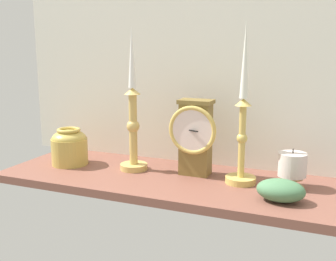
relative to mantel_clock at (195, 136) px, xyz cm
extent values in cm
cube|color=brown|center=(-7.17, -4.71, -13.28)|extent=(100.00, 36.00, 2.40)
cube|color=silver|center=(-7.17, 13.79, 20.42)|extent=(120.00, 2.00, 65.00)
cube|color=brown|center=(0.00, 0.72, -1.34)|extent=(8.86, 5.75, 21.49)
cube|color=brown|center=(0.00, 0.72, 10.01)|extent=(9.92, 6.44, 1.20)
torus|color=#D5B356|center=(0.00, -2.55, 2.11)|extent=(14.39, 1.31, 14.39)
cylinder|color=#F3DDD1|center=(0.00, -2.65, 2.11)|extent=(12.04, 0.40, 12.04)
cube|color=black|center=(0.00, -2.95, 2.11)|extent=(4.40, 2.48, 0.30)
cylinder|color=#D4B558|center=(14.47, -2.12, -11.18)|extent=(8.67, 8.67, 1.80)
cylinder|color=#D4B558|center=(14.47, -2.12, -0.14)|extent=(1.88, 1.88, 20.28)
sphere|color=#D4B558|center=(14.47, -2.12, 0.87)|extent=(3.02, 3.02, 3.02)
cone|color=#D4B558|center=(14.47, -2.12, 10.99)|extent=(4.58, 4.58, 2.00)
cone|color=white|center=(14.47, -2.12, 22.47)|extent=(2.36, 2.36, 20.96)
cylinder|color=tan|center=(-19.41, -1.99, -11.18)|extent=(8.55, 8.55, 1.80)
cylinder|color=tan|center=(-19.41, -1.99, 0.68)|extent=(2.52, 2.52, 21.92)
sphere|color=tan|center=(-19.41, -1.99, 1.77)|extent=(4.04, 4.04, 4.04)
cone|color=tan|center=(-19.41, -1.99, 12.64)|extent=(5.02, 5.02, 2.00)
cone|color=white|center=(-19.41, -1.99, 22.78)|extent=(2.40, 2.40, 18.30)
cylinder|color=gold|center=(-41.44, -5.20, -7.77)|extent=(11.72, 11.72, 8.63)
ellipsoid|color=gold|center=(-41.44, -5.20, -3.45)|extent=(11.13, 11.13, 5.57)
torus|color=gold|center=(-41.44, -5.20, -0.67)|extent=(7.61, 7.61, 1.16)
cylinder|color=#A58450|center=(28.11, -0.54, -10.67)|extent=(2.79, 2.79, 2.83)
cylinder|color=#A58450|center=(28.11, -0.54, -11.68)|extent=(6.98, 6.98, 0.80)
cylinder|color=#A58450|center=(28.11, -0.54, -9.25)|extent=(6.28, 6.28, 0.60)
cylinder|color=silver|center=(28.11, -0.54, -5.63)|extent=(7.71, 7.71, 6.43)
cylinder|color=black|center=(28.11, -0.54, -1.82)|extent=(0.30, 0.30, 1.20)
ellipsoid|color=#4B7B51|center=(26.69, -12.31, -9.24)|extent=(11.95, 8.37, 5.68)
camera|label=1|loc=(36.71, -110.97, 25.49)|focal=43.19mm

